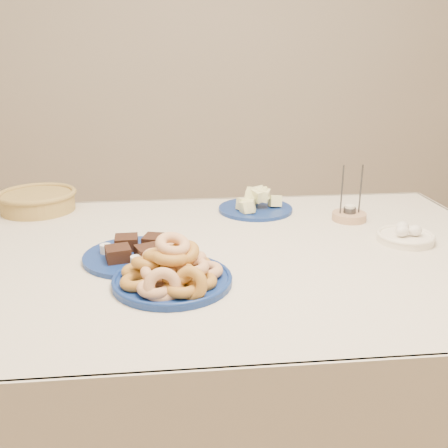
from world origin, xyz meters
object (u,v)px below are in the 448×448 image
(dining_table, at_px, (222,286))
(wicker_basket, at_px, (38,200))
(brownie_plate, at_px, (136,253))
(melon_plate, at_px, (256,203))
(candle_holder, at_px, (349,215))
(donut_platter, at_px, (172,271))
(egg_bowl, at_px, (406,236))

(dining_table, distance_m, wicker_basket, 0.78)
(dining_table, bearing_deg, brownie_plate, -173.91)
(melon_plate, height_order, candle_holder, candle_holder)
(donut_platter, bearing_deg, wicker_basket, 125.68)
(brownie_plate, relative_size, candle_holder, 1.64)
(wicker_basket, bearing_deg, egg_bowl, -20.45)
(donut_platter, bearing_deg, candle_holder, 36.43)
(dining_table, xyz_separation_m, donut_platter, (-0.14, -0.20, 0.14))
(donut_platter, relative_size, brownie_plate, 1.02)
(melon_plate, height_order, wicker_basket, melon_plate)
(wicker_basket, relative_size, candle_holder, 1.90)
(dining_table, distance_m, brownie_plate, 0.27)
(donut_platter, bearing_deg, brownie_plate, 119.19)
(brownie_plate, xyz_separation_m, egg_bowl, (0.79, 0.05, 0.00))
(melon_plate, bearing_deg, egg_bowl, -41.75)
(egg_bowl, bearing_deg, donut_platter, -162.07)
(donut_platter, bearing_deg, melon_plate, 62.53)
(dining_table, bearing_deg, melon_plate, 67.21)
(brownie_plate, height_order, candle_holder, candle_holder)
(candle_holder, bearing_deg, egg_bowl, -65.49)
(wicker_basket, relative_size, egg_bowl, 1.74)
(donut_platter, xyz_separation_m, egg_bowl, (0.69, 0.22, -0.02))
(candle_holder, xyz_separation_m, egg_bowl, (0.10, -0.21, -0.00))
(donut_platter, height_order, brownie_plate, donut_platter)
(melon_plate, relative_size, candle_holder, 1.71)
(dining_table, relative_size, wicker_basket, 4.77)
(dining_table, height_order, wicker_basket, wicker_basket)
(brownie_plate, bearing_deg, melon_plate, 45.36)
(donut_platter, xyz_separation_m, brownie_plate, (-0.10, 0.17, -0.02))
(candle_holder, bearing_deg, dining_table, -152.16)
(dining_table, distance_m, melon_plate, 0.43)
(brownie_plate, height_order, egg_bowl, egg_bowl)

